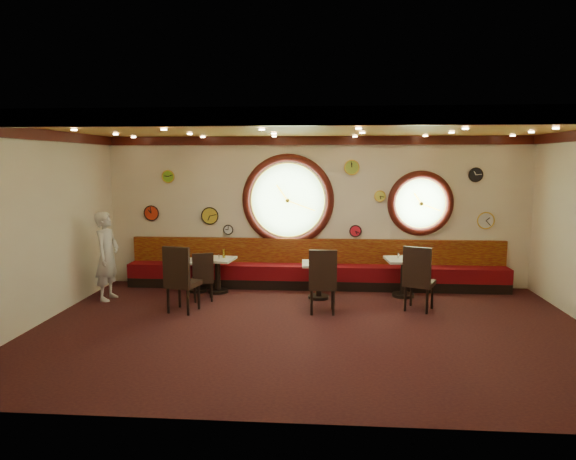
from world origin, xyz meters
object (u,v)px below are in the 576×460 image
(table_b, at_px, (218,271))
(condiment_a_bottle, at_px, (203,256))
(condiment_d_bottle, at_px, (409,255))
(condiment_b_salt, at_px, (212,255))
(chair_b, at_px, (203,274))
(condiment_d_salt, at_px, (398,256))
(condiment_a_salt, at_px, (196,257))
(condiment_d_pepper, at_px, (408,257))
(table_c, at_px, (319,276))
(waiter, at_px, (107,256))
(table_a, at_px, (197,272))
(chair_d, at_px, (418,274))
(condiment_c_salt, at_px, (317,260))
(table_d, at_px, (404,273))
(condiment_c_bottle, at_px, (323,259))
(chair_a, at_px, (180,275))
(condiment_b_bottle, at_px, (224,253))
(condiment_a_pepper, at_px, (195,257))
(chair_c, at_px, (323,277))
(condiment_c_pepper, at_px, (320,260))
(condiment_b_pepper, at_px, (219,256))

(table_b, height_order, condiment_a_bottle, condiment_a_bottle)
(condiment_d_bottle, bearing_deg, condiment_b_salt, -179.89)
(chair_b, bearing_deg, condiment_d_salt, -7.04)
(condiment_a_salt, distance_m, condiment_d_bottle, 4.33)
(condiment_d_pepper, bearing_deg, table_c, -173.90)
(waiter, bearing_deg, condiment_a_bottle, -61.65)
(table_a, distance_m, chair_d, 4.44)
(condiment_c_salt, distance_m, condiment_a_bottle, 2.39)
(chair_d, bearing_deg, condiment_c_salt, -178.52)
(table_a, height_order, table_d, table_d)
(condiment_a_bottle, xyz_separation_m, condiment_c_bottle, (2.48, -0.31, 0.05))
(chair_a, distance_m, condiment_b_salt, 1.49)
(chair_b, relative_size, chair_d, 0.80)
(condiment_d_salt, bearing_deg, condiment_b_bottle, 179.15)
(waiter, bearing_deg, table_d, -79.40)
(table_c, distance_m, chair_d, 1.94)
(table_d, height_order, chair_b, chair_b)
(table_b, xyz_separation_m, waiter, (-2.02, -0.68, 0.41))
(table_c, relative_size, condiment_c_bottle, 5.03)
(condiment_c_bottle, bearing_deg, chair_b, -169.13)
(chair_b, xyz_separation_m, waiter, (-1.88, -0.01, 0.32))
(condiment_c_salt, xyz_separation_m, condiment_a_pepper, (-2.51, 0.33, -0.04))
(condiment_c_bottle, bearing_deg, table_b, 173.79)
(chair_c, bearing_deg, table_d, 37.16)
(condiment_b_salt, distance_m, waiter, 2.02)
(table_d, xyz_separation_m, condiment_c_pepper, (-1.65, -0.28, 0.28))
(table_b, xyz_separation_m, chair_c, (2.16, -1.33, 0.21))
(condiment_a_salt, xyz_separation_m, condiment_a_pepper, (0.01, -0.10, 0.01))
(condiment_b_salt, xyz_separation_m, condiment_a_pepper, (-0.35, 0.03, -0.05))
(condiment_b_salt, relative_size, condiment_d_pepper, 1.14)
(condiment_d_pepper, distance_m, condiment_c_bottle, 1.67)
(condiment_a_pepper, height_order, condiment_d_bottle, condiment_d_bottle)
(condiment_c_pepper, bearing_deg, waiter, -174.86)
(chair_c, bearing_deg, waiter, 169.31)
(condiment_c_salt, distance_m, condiment_b_pepper, 2.02)
(condiment_c_salt, distance_m, condiment_c_bottle, 0.13)
(chair_b, bearing_deg, waiter, 163.02)
(condiment_c_pepper, bearing_deg, chair_c, -86.83)
(chair_c, xyz_separation_m, condiment_c_pepper, (-0.06, 1.02, 0.10))
(condiment_d_pepper, xyz_separation_m, waiter, (-5.84, -0.57, 0.05))
(table_b, bearing_deg, table_d, -0.52)
(condiment_b_salt, distance_m, condiment_a_bottle, 0.22)
(table_b, distance_m, waiter, 2.17)
(condiment_c_salt, bearing_deg, condiment_c_pepper, -25.44)
(chair_a, distance_m, condiment_b_pepper, 1.48)
(condiment_a_salt, relative_size, condiment_d_salt, 0.89)
(chair_d, distance_m, condiment_c_salt, 1.97)
(condiment_d_pepper, bearing_deg, chair_a, -162.09)
(table_a, height_order, condiment_a_bottle, condiment_a_bottle)
(table_b, distance_m, chair_b, 0.70)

